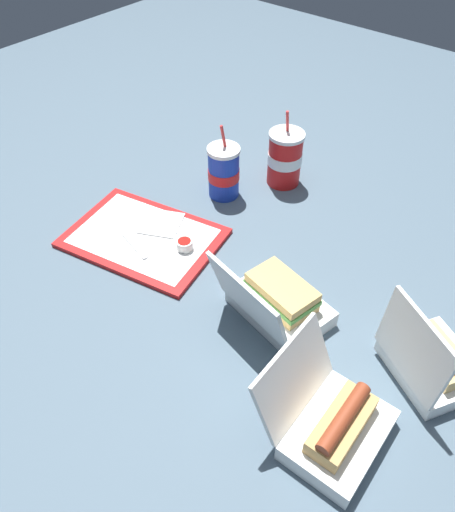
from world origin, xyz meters
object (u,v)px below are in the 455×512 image
Objects in this scene: plastic_fork at (135,246)px; clamshell_sandwich_center at (277,301)px; soda_cup_center at (285,158)px; soda_cup_front at (224,172)px; food_tray at (143,238)px; ketchup_cup at (185,244)px; clamshell_hotdog_corner at (432,360)px; clamshell_hotdog_back at (334,425)px.

clamshell_sandwich_center is (-0.39, -0.06, 0.03)m from plastic_fork.
clamshell_sandwich_center is at bearing 123.64° from soda_cup_center.
soda_cup_front is (-0.02, -0.32, 0.06)m from plastic_fork.
food_tray is 0.12m from ketchup_cup.
clamshell_hotdog_corner is (-0.71, -0.09, 0.04)m from food_tray.
plastic_fork is (0.10, 0.07, -0.01)m from ketchup_cup.
clamshell_hotdog_corner reaches higher than clamshell_hotdog_back.
soda_cup_front reaches higher than clamshell_sandwich_center.
soda_cup_front is (0.37, -0.26, 0.03)m from clamshell_sandwich_center.
soda_cup_center is (-0.11, -0.47, 0.06)m from plastic_fork.
ketchup_cup is 0.40m from soda_cup_center.
plastic_fork is at bearing -9.51° from clamshell_hotdog_back.
food_tray is 0.04m from plastic_fork.
clamshell_hotdog_corner is at bearing -108.00° from clamshell_hotdog_back.
food_tray is at bearing 83.30° from soda_cup_front.
soda_cup_center is 1.04× the size of soda_cup_front.
clamshell_hotdog_corner reaches higher than plastic_fork.
clamshell_sandwich_center is (-0.40, -0.02, 0.04)m from food_tray.
ketchup_cup is at bearing 88.21° from soda_cup_center.
food_tray is 2.00× the size of soda_cup_front.
food_tray is 1.83× the size of clamshell_hotdog_corner.
soda_cup_front is at bearing -71.72° from ketchup_cup.
soda_cup_front reaches higher than clamshell_hotdog_back.
clamshell_hotdog_corner is 0.68m from soda_cup_center.
clamshell_hotdog_back is (-0.62, 0.10, 0.02)m from plastic_fork.
clamshell_hotdog_corner is (-0.70, -0.13, 0.03)m from plastic_fork.
soda_cup_front reaches higher than food_tray.
soda_cup_center reaches higher than soda_cup_front.
clamshell_hotdog_back is 0.91× the size of clamshell_hotdog_corner.
soda_cup_front reaches higher than ketchup_cup.
clamshell_sandwich_center reaches higher than plastic_fork.
soda_cup_center is (-0.12, -0.43, 0.07)m from food_tray.
soda_cup_center is at bearing -56.36° from clamshell_sandwich_center.
food_tray is at bearing 73.80° from soda_cup_center.
clamshell_sandwich_center is 1.05× the size of clamshell_hotdog_corner.
clamshell_hotdog_back is at bearing -175.13° from plastic_fork.
clamshell_hotdog_corner is 1.04× the size of soda_cup_center.
soda_cup_front is at bearing -35.19° from clamshell_sandwich_center.
ketchup_cup is at bearing -163.53° from food_tray.
clamshell_sandwich_center is 0.50m from soda_cup_center.
soda_cup_center is at bearing -106.20° from food_tray.
clamshell_hotdog_corner is at bearing -167.23° from clamshell_sandwich_center.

